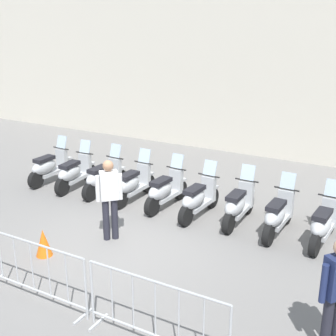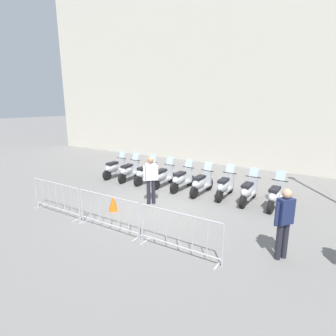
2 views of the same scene
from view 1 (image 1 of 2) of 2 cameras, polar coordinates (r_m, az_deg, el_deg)
ground_plane at (r=9.50m, az=-6.79°, el=-9.45°), size 120.00×120.00×0.00m
motorcycle_0 at (r=13.07m, az=-14.78°, el=0.10°), size 0.56×1.72×1.24m
motorcycle_1 at (r=12.43m, az=-11.78°, el=-0.62°), size 0.59×1.72×1.24m
motorcycle_2 at (r=11.91m, az=-8.21°, el=-1.25°), size 0.56×1.72×1.24m
motorcycle_3 at (r=11.38m, az=-4.49°, el=-2.05°), size 0.56×1.72×1.24m
motorcycle_4 at (r=10.93m, az=-0.41°, el=-2.87°), size 0.56×1.72×1.24m
motorcycle_5 at (r=10.45m, az=3.80°, el=-3.94°), size 0.56×1.72×1.24m
motorcycle_6 at (r=10.21m, az=8.85°, el=-4.66°), size 0.56×1.73×1.24m
motorcycle_7 at (r=9.88m, az=13.72°, el=-5.81°), size 0.56×1.72×1.24m
motorcycle_8 at (r=9.71m, az=19.04°, el=-6.75°), size 0.56×1.72×1.24m
barrier_segment_1 at (r=7.80m, az=-16.77°, el=-12.36°), size 2.23×0.55×1.07m
barrier_segment_2 at (r=6.54m, az=-1.62°, el=-18.04°), size 2.23×0.55×1.07m
officer_mid_plaza at (r=9.29m, az=-7.43°, el=-3.46°), size 0.40×0.43×1.73m
officer_by_barriers at (r=6.57m, az=20.50°, el=-14.35°), size 0.39×0.47×1.73m
traffic_cone at (r=9.20m, az=-15.47°, el=-9.08°), size 0.32×0.32×0.55m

